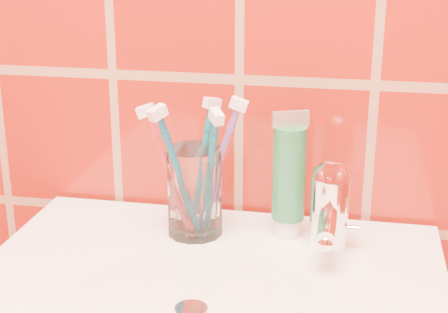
# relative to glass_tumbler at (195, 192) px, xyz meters

# --- Properties ---
(glass_tumbler) EXTENTS (0.09, 0.09, 0.12)m
(glass_tumbler) POSITION_rel_glass_tumbler_xyz_m (0.00, 0.00, 0.00)
(glass_tumbler) COLOR white
(glass_tumbler) RESTS_ON pedestal_sink
(toothpaste_tube) EXTENTS (0.05, 0.04, 0.17)m
(toothpaste_tube) POSITION_rel_glass_tumbler_xyz_m (0.12, 0.02, 0.02)
(toothpaste_tube) COLOR white
(toothpaste_tube) RESTS_ON pedestal_sink
(faucet) EXTENTS (0.05, 0.11, 0.12)m
(faucet) POSITION_rel_glass_tumbler_xyz_m (0.18, -0.02, 0.00)
(faucet) COLOR white
(faucet) RESTS_ON pedestal_sink
(toothbrush_0) EXTENTS (0.13, 0.14, 0.21)m
(toothbrush_0) POSITION_rel_glass_tumbler_xyz_m (-0.01, -0.03, 0.03)
(toothbrush_0) COLOR navy
(toothbrush_0) RESTS_ON glass_tumbler
(toothbrush_1) EXTENTS (0.08, 0.08, 0.19)m
(toothbrush_1) POSITION_rel_glass_tumbler_xyz_m (0.03, 0.01, 0.03)
(toothbrush_1) COLOR #6F4594
(toothbrush_1) RESTS_ON glass_tumbler
(toothbrush_2) EXTENTS (0.10, 0.09, 0.18)m
(toothbrush_2) POSITION_rel_glass_tumbler_xyz_m (-0.03, -0.01, 0.03)
(toothbrush_2) COLOR #AA2425
(toothbrush_2) RESTS_ON glass_tumbler
(toothbrush_3) EXTENTS (0.11, 0.13, 0.20)m
(toothbrush_3) POSITION_rel_glass_tumbler_xyz_m (0.02, -0.02, 0.03)
(toothbrush_3) COLOR #0D5C75
(toothbrush_3) RESTS_ON glass_tumbler
(toothbrush_4) EXTENTS (0.10, 0.10, 0.19)m
(toothbrush_4) POSITION_rel_glass_tumbler_xyz_m (0.00, 0.02, 0.03)
(toothbrush_4) COLOR #0D6173
(toothbrush_4) RESTS_ON glass_tumbler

